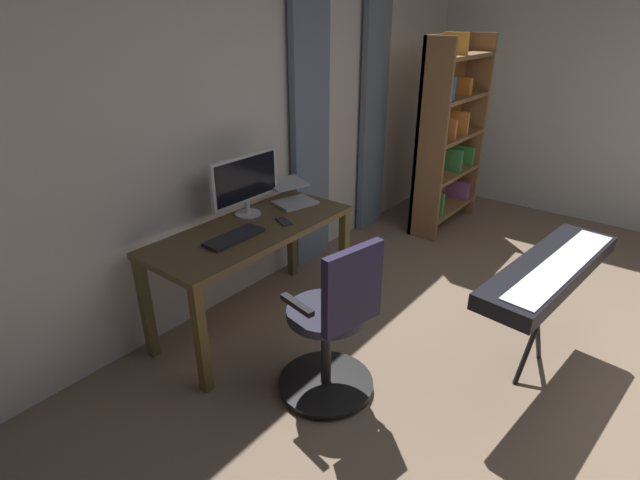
% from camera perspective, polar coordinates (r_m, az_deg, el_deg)
% --- Properties ---
extents(back_room_partition, '(5.81, 0.10, 2.83)m').
position_cam_1_polar(back_room_partition, '(3.82, -6.07, 15.84)').
color(back_room_partition, silver).
rests_on(back_room_partition, ground).
extents(curtain_left_panel, '(0.38, 0.06, 2.43)m').
position_cam_1_polar(curtain_left_panel, '(4.81, 6.34, 15.29)').
color(curtain_left_panel, slate).
rests_on(curtain_left_panel, ground).
extents(curtain_right_panel, '(0.43, 0.06, 2.43)m').
position_cam_1_polar(curtain_right_panel, '(4.05, -1.14, 13.58)').
color(curtain_right_panel, slate).
rests_on(curtain_right_panel, ground).
extents(desk, '(1.46, 0.61, 0.74)m').
position_cam_1_polar(desk, '(3.28, -7.90, -0.14)').
color(desk, brown).
rests_on(desk, ground).
extents(office_chair, '(0.56, 0.56, 0.99)m').
position_cam_1_polar(office_chair, '(2.70, 1.59, -10.18)').
color(office_chair, black).
rests_on(office_chair, ground).
extents(computer_monitor, '(0.59, 0.18, 0.42)m').
position_cam_1_polar(computer_monitor, '(3.37, -8.74, 6.87)').
color(computer_monitor, silver).
rests_on(computer_monitor, desk).
extents(computer_keyboard, '(0.41, 0.14, 0.02)m').
position_cam_1_polar(computer_keyboard, '(3.08, -10.02, 0.33)').
color(computer_keyboard, '#232328').
rests_on(computer_keyboard, desk).
extents(laptop, '(0.36, 0.40, 0.15)m').
position_cam_1_polar(laptop, '(3.63, -3.32, 5.25)').
color(laptop, '#B7BCC1').
rests_on(laptop, desk).
extents(cell_phone_by_monitor, '(0.12, 0.16, 0.01)m').
position_cam_1_polar(cell_phone_by_monitor, '(3.29, -4.27, 2.18)').
color(cell_phone_by_monitor, '#232328').
rests_on(cell_phone_by_monitor, desk).
extents(bookshelf, '(0.95, 0.30, 1.87)m').
position_cam_1_polar(bookshelf, '(5.04, 14.64, 11.80)').
color(bookshelf, olive).
rests_on(bookshelf, ground).
extents(piano_keyboard, '(1.28, 0.46, 0.77)m').
position_cam_1_polar(piano_keyboard, '(3.03, 25.36, -3.35)').
color(piano_keyboard, black).
rests_on(piano_keyboard, ground).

